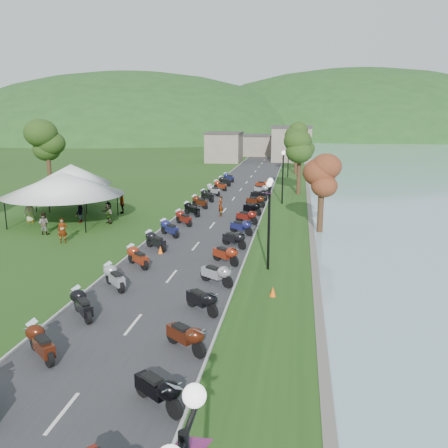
{
  "coord_description": "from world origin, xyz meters",
  "views": [
    {
      "loc": [
        6.53,
        -7.24,
        8.47
      ],
      "look_at": [
        1.69,
        23.16,
        1.3
      ],
      "focal_mm": 38.0,
      "sensor_mm": 36.0,
      "label": 1
    }
  ],
  "objects_px": {
    "pedestrian_b": "(45,234)",
    "pedestrian_c": "(80,222)",
    "pedestrian_a": "(64,243)",
    "vendor_tent_main": "(64,197)"
  },
  "relations": [
    {
      "from": "pedestrian_b",
      "to": "pedestrian_c",
      "type": "xyz_separation_m",
      "value": [
        0.82,
        3.97,
        0.0
      ]
    },
    {
      "from": "vendor_tent_main",
      "to": "pedestrian_b",
      "type": "xyz_separation_m",
      "value": [
        0.4,
        -4.04,
        -2.0
      ]
    },
    {
      "from": "pedestrian_b",
      "to": "pedestrian_c",
      "type": "relative_size",
      "value": 0.82
    },
    {
      "from": "pedestrian_a",
      "to": "pedestrian_c",
      "type": "relative_size",
      "value": 0.89
    },
    {
      "from": "pedestrian_b",
      "to": "pedestrian_a",
      "type": "bearing_deg",
      "value": 140.4
    },
    {
      "from": "pedestrian_a",
      "to": "pedestrian_c",
      "type": "distance_m",
      "value": 6.18
    },
    {
      "from": "vendor_tent_main",
      "to": "pedestrian_b",
      "type": "relative_size",
      "value": 3.94
    },
    {
      "from": "pedestrian_b",
      "to": "vendor_tent_main",
      "type": "bearing_deg",
      "value": -85.34
    },
    {
      "from": "vendor_tent_main",
      "to": "pedestrian_b",
      "type": "height_order",
      "value": "vendor_tent_main"
    },
    {
      "from": "vendor_tent_main",
      "to": "pedestrian_c",
      "type": "bearing_deg",
      "value": -3.36
    }
  ]
}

